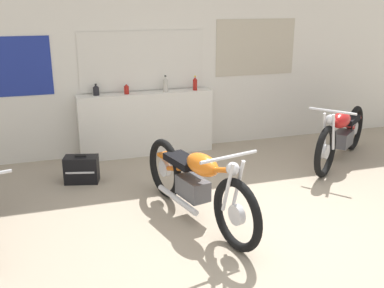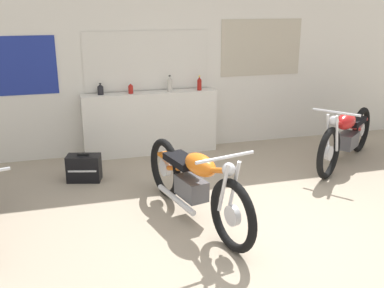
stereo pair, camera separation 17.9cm
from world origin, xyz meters
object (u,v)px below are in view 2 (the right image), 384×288
bottle_left_center (131,89)px  bottle_center (170,84)px  hard_case_black (84,168)px  motorcycle_orange (194,182)px  bottle_right_center (199,84)px  bottle_leftmost (100,90)px  motorcycle_red (346,135)px

bottle_left_center → bottle_center: (0.60, -0.01, 0.04)m
bottle_center → hard_case_black: bottle_center is taller
motorcycle_orange → bottle_left_center: bearing=97.8°
bottle_center → bottle_right_center: bottle_center is taller
bottle_left_center → hard_case_black: bearing=-132.2°
bottle_left_center → bottle_center: size_ratio=0.66×
bottle_leftmost → bottle_center: bottle_center is taller
bottle_left_center → motorcycle_orange: bottle_left_center is taller
bottle_right_center → motorcycle_red: (1.87, -1.20, -0.64)m
bottle_center → motorcycle_red: size_ratio=0.14×
bottle_center → motorcycle_orange: bottle_center is taller
bottle_leftmost → hard_case_black: (-0.34, -0.90, -0.87)m
hard_case_black → bottle_leftmost: bearing=69.1°
bottle_leftmost → motorcycle_orange: (0.76, -2.36, -0.61)m
motorcycle_orange → hard_case_black: motorcycle_orange is taller
bottle_center → hard_case_black: bearing=-148.2°
bottle_leftmost → bottle_left_center: 0.44m
bottle_leftmost → bottle_left_center: bottle_leftmost is taller
bottle_left_center → bottle_center: bottle_center is taller
motorcycle_orange → bottle_right_center: bearing=72.1°
bottle_left_center → bottle_right_center: size_ratio=0.72×
bottle_right_center → hard_case_black: (-1.84, -0.83, -0.89)m
motorcycle_red → motorcycle_orange: (-2.61, -1.09, 0.01)m
bottle_left_center → bottle_center: 0.60m
bottle_leftmost → hard_case_black: bottle_leftmost is taller
bottle_leftmost → bottle_right_center: size_ratio=0.75×
bottle_leftmost → bottle_center: 1.04m
bottle_right_center → motorcycle_red: size_ratio=0.13×
bottle_left_center → motorcycle_red: size_ratio=0.09×
bottle_left_center → motorcycle_orange: (0.32, -2.33, -0.61)m
motorcycle_red → hard_case_black: bearing=174.3°
motorcycle_red → hard_case_black: size_ratio=3.60×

